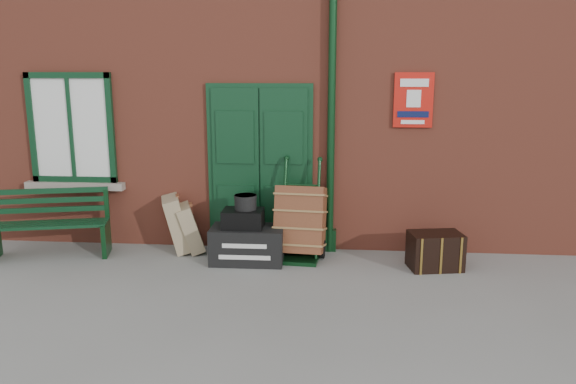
# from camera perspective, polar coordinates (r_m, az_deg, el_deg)

# --- Properties ---
(ground) EXTENTS (80.00, 80.00, 0.00)m
(ground) POSITION_cam_1_polar(r_m,az_deg,el_deg) (6.47, -1.84, -9.82)
(ground) COLOR gray
(ground) RESTS_ON ground
(station_building) EXTENTS (10.30, 4.30, 4.36)m
(station_building) POSITION_cam_1_polar(r_m,az_deg,el_deg) (9.46, 0.58, 10.72)
(station_building) COLOR #A24934
(station_building) RESTS_ON ground
(bench) EXTENTS (1.55, 0.80, 0.92)m
(bench) POSITION_cam_1_polar(r_m,az_deg,el_deg) (8.08, -23.00, -2.80)
(bench) COLOR #0D321A
(bench) RESTS_ON ground
(houdini_trunk) EXTENTS (0.93, 0.52, 0.46)m
(houdini_trunk) POSITION_cam_1_polar(r_m,az_deg,el_deg) (7.26, -4.15, -5.37)
(houdini_trunk) COLOR black
(houdini_trunk) RESTS_ON ground
(strongbox) EXTENTS (0.51, 0.38, 0.23)m
(strongbox) POSITION_cam_1_polar(r_m,az_deg,el_deg) (7.17, -4.59, -2.71)
(strongbox) COLOR black
(strongbox) RESTS_ON houdini_trunk
(hatbox) EXTENTS (0.28, 0.28, 0.19)m
(hatbox) POSITION_cam_1_polar(r_m,az_deg,el_deg) (7.14, -4.34, -1.03)
(hatbox) COLOR black
(hatbox) RESTS_ON strongbox
(suitcase_back) EXTENTS (0.53, 0.62, 0.77)m
(suitcase_back) POSITION_cam_1_polar(r_m,az_deg,el_deg) (7.78, -11.21, -3.16)
(suitcase_back) COLOR tan
(suitcase_back) RESTS_ON ground
(suitcase_front) EXTENTS (0.50, 0.57, 0.67)m
(suitcase_front) POSITION_cam_1_polar(r_m,az_deg,el_deg) (7.74, -9.94, -3.61)
(suitcase_front) COLOR tan
(suitcase_front) RESTS_ON ground
(porter_trolley) EXTENTS (0.68, 0.73, 1.29)m
(porter_trolley) POSITION_cam_1_polar(r_m,az_deg,el_deg) (7.32, 1.28, -2.98)
(porter_trolley) COLOR black
(porter_trolley) RESTS_ON ground
(dark_trunk) EXTENTS (0.70, 0.52, 0.46)m
(dark_trunk) POSITION_cam_1_polar(r_m,az_deg,el_deg) (7.25, 14.72, -5.80)
(dark_trunk) COLOR black
(dark_trunk) RESTS_ON ground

